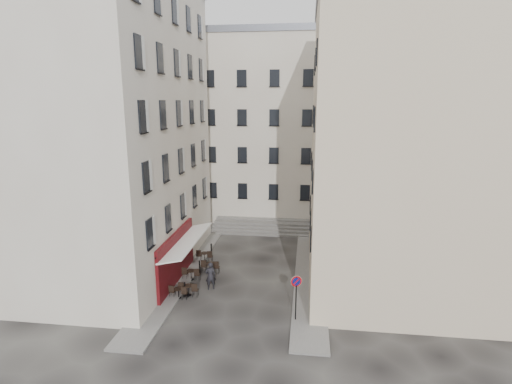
% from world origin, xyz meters
% --- Properties ---
extents(ground, '(90.00, 90.00, 0.00)m').
position_xyz_m(ground, '(0.00, 0.00, 0.00)').
color(ground, black).
rests_on(ground, ground).
extents(sidewalk_left, '(2.00, 22.00, 0.12)m').
position_xyz_m(sidewalk_left, '(-4.50, 4.00, 0.06)').
color(sidewalk_left, slate).
rests_on(sidewalk_left, ground).
extents(sidewalk_right, '(2.00, 18.00, 0.12)m').
position_xyz_m(sidewalk_right, '(4.50, 3.00, 0.06)').
color(sidewalk_right, slate).
rests_on(sidewalk_right, ground).
extents(building_left, '(12.20, 16.20, 20.60)m').
position_xyz_m(building_left, '(-10.50, 3.00, 10.31)').
color(building_left, beige).
rests_on(building_left, ground).
extents(building_right, '(12.20, 14.20, 18.60)m').
position_xyz_m(building_right, '(10.50, 3.50, 9.31)').
color(building_right, beige).
rests_on(building_right, ground).
extents(building_back, '(18.20, 10.20, 18.60)m').
position_xyz_m(building_back, '(-1.00, 19.00, 9.31)').
color(building_back, beige).
rests_on(building_back, ground).
extents(cafe_storefront, '(1.74, 7.30, 3.50)m').
position_xyz_m(cafe_storefront, '(-4.32, 1.00, 1.88)').
color(cafe_storefront, '#4B0A0C').
rests_on(cafe_storefront, ground).
extents(stone_steps, '(9.00, 3.15, 0.80)m').
position_xyz_m(stone_steps, '(0.00, 12.57, 0.40)').
color(stone_steps, '#63605E').
rests_on(stone_steps, ground).
extents(bollard_near, '(0.12, 0.12, 0.98)m').
position_xyz_m(bollard_near, '(-3.25, -1.00, 0.53)').
color(bollard_near, black).
rests_on(bollard_near, ground).
extents(bollard_mid, '(0.12, 0.12, 0.98)m').
position_xyz_m(bollard_mid, '(-3.25, 2.50, 0.53)').
color(bollard_mid, black).
rests_on(bollard_mid, ground).
extents(bollard_far, '(0.12, 0.12, 0.98)m').
position_xyz_m(bollard_far, '(-3.25, 6.00, 0.53)').
color(bollard_far, black).
rests_on(bollard_far, ground).
extents(no_parking_sign, '(0.59, 0.24, 2.71)m').
position_xyz_m(no_parking_sign, '(3.73, -2.99, 1.92)').
color(no_parking_sign, black).
rests_on(no_parking_sign, ground).
extents(bistro_table_a, '(1.18, 0.55, 0.83)m').
position_xyz_m(bistro_table_a, '(-3.57, -1.26, 0.43)').
color(bistro_table_a, black).
rests_on(bistro_table_a, ground).
extents(bistro_table_b, '(1.27, 0.59, 0.89)m').
position_xyz_m(bistro_table_b, '(-3.05, -0.86, 0.46)').
color(bistro_table_b, black).
rests_on(bistro_table_b, ground).
extents(bistro_table_c, '(1.26, 0.59, 0.89)m').
position_xyz_m(bistro_table_c, '(-3.53, 1.36, 0.45)').
color(bistro_table_c, black).
rests_on(bistro_table_c, ground).
extents(bistro_table_d, '(1.32, 0.62, 0.93)m').
position_xyz_m(bistro_table_d, '(-2.51, 2.69, 0.47)').
color(bistro_table_d, black).
rests_on(bistro_table_d, ground).
extents(bistro_table_e, '(1.26, 0.59, 0.88)m').
position_xyz_m(bistro_table_e, '(-3.44, 4.65, 0.45)').
color(bistro_table_e, black).
rests_on(bistro_table_e, ground).
extents(pedestrian, '(0.79, 0.66, 1.86)m').
position_xyz_m(pedestrian, '(-1.89, 0.23, 0.93)').
color(pedestrian, black).
rests_on(pedestrian, ground).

